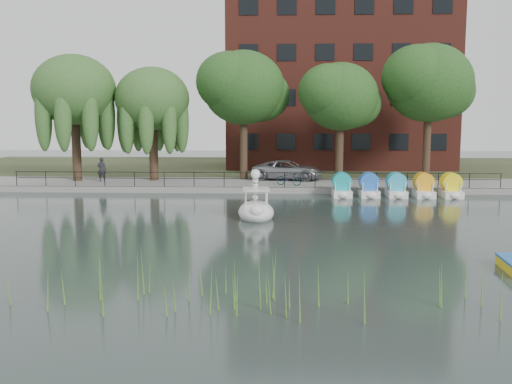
# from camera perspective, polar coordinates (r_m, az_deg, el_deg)

# --- Properties ---
(ground_plane) EXTENTS (120.00, 120.00, 0.00)m
(ground_plane) POSITION_cam_1_polar(r_m,az_deg,el_deg) (24.64, -1.56, -4.22)
(ground_plane) COLOR #3B4948
(promenade) EXTENTS (40.00, 6.00, 0.40)m
(promenade) POSITION_cam_1_polar(r_m,az_deg,el_deg) (40.38, 0.01, 0.71)
(promenade) COLOR gray
(promenade) RESTS_ON ground_plane
(kerb) EXTENTS (40.00, 0.25, 0.40)m
(kerb) POSITION_cam_1_polar(r_m,az_deg,el_deg) (37.46, -0.18, 0.17)
(kerb) COLOR gray
(kerb) RESTS_ON ground_plane
(land_strip) EXTENTS (60.00, 22.00, 0.36)m
(land_strip) POSITION_cam_1_polar(r_m,az_deg,el_deg) (54.30, 0.63, 2.46)
(land_strip) COLOR #47512D
(land_strip) RESTS_ON ground_plane
(railing) EXTENTS (32.00, 0.05, 1.00)m
(railing) POSITION_cam_1_polar(r_m,az_deg,el_deg) (37.55, -0.17, 1.64)
(railing) COLOR black
(railing) RESTS_ON promenade
(apartment_building) EXTENTS (20.00, 10.07, 18.00)m
(apartment_building) POSITION_cam_1_polar(r_m,az_deg,el_deg) (54.46, 8.19, 12.07)
(apartment_building) COLOR #4C1E16
(apartment_building) RESTS_ON land_strip
(willow_left) EXTENTS (5.88, 5.88, 9.01)m
(willow_left) POSITION_cam_1_polar(r_m,az_deg,el_deg) (43.17, -17.73, 9.67)
(willow_left) COLOR #473323
(willow_left) RESTS_ON promenade
(willow_mid) EXTENTS (5.32, 5.32, 8.15)m
(willow_mid) POSITION_cam_1_polar(r_m,az_deg,el_deg) (42.09, -10.32, 9.12)
(willow_mid) COLOR #473323
(willow_mid) RESTS_ON promenade
(broadleaf_center) EXTENTS (6.00, 6.00, 9.25)m
(broadleaf_center) POSITION_cam_1_polar(r_m,az_deg,el_deg) (42.19, -1.26, 10.34)
(broadleaf_center) COLOR #473323
(broadleaf_center) RESTS_ON promenade
(broadleaf_right) EXTENTS (5.40, 5.40, 8.32)m
(broadleaf_right) POSITION_cam_1_polar(r_m,az_deg,el_deg) (41.80, 8.45, 9.36)
(broadleaf_right) COLOR #473323
(broadleaf_right) RESTS_ON promenade
(broadleaf_far) EXTENTS (6.30, 6.30, 9.71)m
(broadleaf_far) POSITION_cam_1_polar(r_m,az_deg,el_deg) (43.97, 16.93, 10.34)
(broadleaf_far) COLOR #473323
(broadleaf_far) RESTS_ON promenade
(minivan) EXTENTS (3.61, 6.26, 1.64)m
(minivan) POSITION_cam_1_polar(r_m,az_deg,el_deg) (41.86, 3.19, 2.35)
(minivan) COLOR gray
(minivan) RESTS_ON promenade
(bicycle) EXTENTS (1.13, 1.82, 1.00)m
(bicycle) POSITION_cam_1_polar(r_m,az_deg,el_deg) (38.61, 3.30, 1.42)
(bicycle) COLOR gray
(bicycle) RESTS_ON promenade
(pedestrian) EXTENTS (0.76, 0.55, 1.98)m
(pedestrian) POSITION_cam_1_polar(r_m,az_deg,el_deg) (42.15, -15.17, 2.36)
(pedestrian) COLOR black
(pedestrian) RESTS_ON promenade
(swan_boat) EXTENTS (1.97, 2.95, 2.37)m
(swan_boat) POSITION_cam_1_polar(r_m,az_deg,el_deg) (28.29, 0.01, -1.61)
(swan_boat) COLOR white
(swan_boat) RESTS_ON ground_plane
(pedal_boat_row) EXTENTS (7.95, 1.70, 1.40)m
(pedal_boat_row) POSITION_cam_1_polar(r_m,az_deg,el_deg) (36.81, 13.84, 0.45)
(pedal_boat_row) COLOR white
(pedal_boat_row) RESTS_ON ground_plane
(reed_bank) EXTENTS (24.00, 2.40, 1.20)m
(reed_bank) POSITION_cam_1_polar(r_m,az_deg,el_deg) (15.23, 3.56, -9.40)
(reed_bank) COLOR #669938
(reed_bank) RESTS_ON ground_plane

